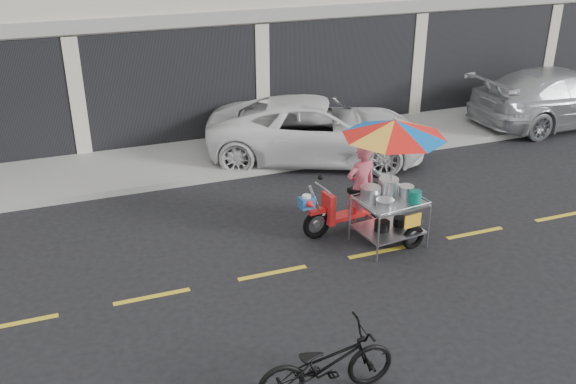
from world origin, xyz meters
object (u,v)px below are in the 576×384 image
object	(u,v)px
white_pickup	(318,130)
food_vendor_rig	(380,162)
silver_pickup	(561,97)
near_bicycle	(326,364)

from	to	relation	value
white_pickup	food_vendor_rig	world-z (taller)	food_vendor_rig
food_vendor_rig	silver_pickup	bearing A→B (deg)	20.53
silver_pickup	near_bicycle	xyz separation A→B (m)	(-10.28, -7.55, -0.29)
silver_pickup	near_bicycle	size ratio (longest dim) A/B	2.93
near_bicycle	food_vendor_rig	distance (m)	4.41
white_pickup	silver_pickup	size ratio (longest dim) A/B	0.99
white_pickup	silver_pickup	xyz separation A→B (m)	(7.24, 0.08, 0.04)
near_bicycle	food_vendor_rig	size ratio (longest dim) A/B	0.71
near_bicycle	food_vendor_rig	xyz separation A→B (m)	(2.53, 3.48, 1.01)
white_pickup	food_vendor_rig	distance (m)	4.10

